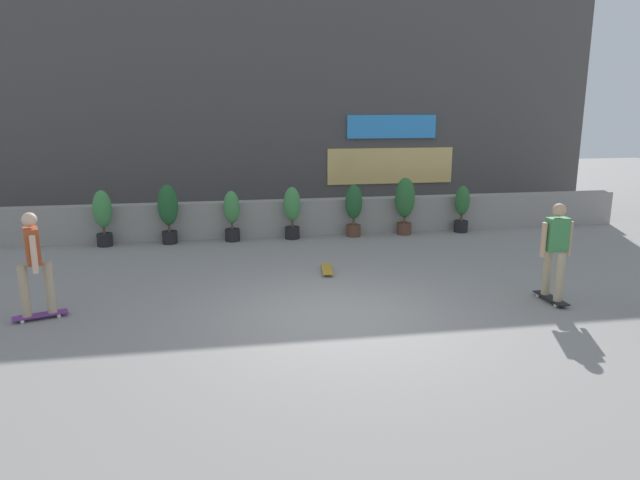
% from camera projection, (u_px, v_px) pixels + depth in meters
% --- Properties ---
extents(ground_plane, '(48.00, 48.00, 0.00)m').
position_uv_depth(ground_plane, '(336.00, 317.00, 9.22)').
color(ground_plane, gray).
extents(planter_wall, '(18.00, 0.40, 0.90)m').
position_uv_depth(planter_wall, '(290.00, 218.00, 14.87)').
color(planter_wall, gray).
rests_on(planter_wall, ground).
extents(building_backdrop, '(20.00, 2.08, 6.50)m').
position_uv_depth(building_backdrop, '(273.00, 105.00, 18.07)').
color(building_backdrop, '#4C4947').
rests_on(building_backdrop, ground).
extents(potted_plant_0, '(0.43, 0.43, 1.33)m').
position_uv_depth(potted_plant_0, '(103.00, 215.00, 13.62)').
color(potted_plant_0, black).
rests_on(potted_plant_0, ground).
extents(potted_plant_1, '(0.48, 0.48, 1.43)m').
position_uv_depth(potted_plant_1, '(168.00, 210.00, 13.85)').
color(potted_plant_1, black).
rests_on(potted_plant_1, ground).
extents(potted_plant_2, '(0.39, 0.39, 1.24)m').
position_uv_depth(potted_plant_2, '(232.00, 214.00, 14.14)').
color(potted_plant_2, black).
rests_on(potted_plant_2, ground).
extents(potted_plant_3, '(0.42, 0.42, 1.30)m').
position_uv_depth(potted_plant_3, '(292.00, 210.00, 14.38)').
color(potted_plant_3, black).
rests_on(potted_plant_3, ground).
extents(potted_plant_4, '(0.43, 0.43, 1.32)m').
position_uv_depth(potted_plant_4, '(354.00, 208.00, 14.64)').
color(potted_plant_4, brown).
rests_on(potted_plant_4, ground).
extents(potted_plant_5, '(0.50, 0.50, 1.46)m').
position_uv_depth(potted_plant_5, '(405.00, 202.00, 14.84)').
color(potted_plant_5, brown).
rests_on(potted_plant_5, ground).
extents(potted_plant_6, '(0.38, 0.38, 1.22)m').
position_uv_depth(potted_plant_6, '(462.00, 207.00, 15.14)').
color(potted_plant_6, black).
rests_on(potted_plant_6, ground).
extents(skater_far_left, '(0.82, 0.53, 1.70)m').
position_uv_depth(skater_far_left, '(34.00, 261.00, 8.91)').
color(skater_far_left, '#72338C').
rests_on(skater_far_left, ground).
extents(skater_by_wall_right, '(0.56, 0.81, 1.70)m').
position_uv_depth(skater_by_wall_right, '(556.00, 248.00, 9.70)').
color(skater_by_wall_right, black).
rests_on(skater_by_wall_right, ground).
extents(skateboard_near_camera, '(0.30, 0.82, 0.08)m').
position_uv_depth(skateboard_near_camera, '(327.00, 269.00, 11.63)').
color(skateboard_near_camera, '#BF8C26').
rests_on(skateboard_near_camera, ground).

